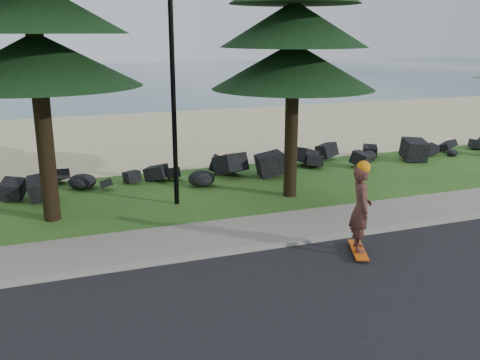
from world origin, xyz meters
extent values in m
plane|color=#255119|center=(0.00, 0.00, 0.00)|extent=(160.00, 160.00, 0.00)
cube|color=black|center=(0.00, -4.50, 0.01)|extent=(160.00, 7.00, 0.02)
cube|color=gray|center=(0.00, -0.90, 0.05)|extent=(160.00, 0.20, 0.10)
cube|color=gray|center=(0.00, 0.20, 0.04)|extent=(160.00, 2.00, 0.08)
cube|color=#CAC287|center=(0.00, 14.50, 0.01)|extent=(160.00, 15.00, 0.01)
cube|color=#3C6572|center=(0.00, 51.00, 0.00)|extent=(160.00, 58.00, 0.01)
cylinder|color=black|center=(0.00, 3.20, 4.00)|extent=(0.14, 0.14, 8.00)
cube|color=#E3540D|center=(3.00, -1.92, 0.11)|extent=(0.71, 1.19, 0.04)
imported|color=#4F2A24|center=(3.00, -1.92, 1.11)|extent=(0.70, 0.84, 1.96)
sphere|color=orange|center=(3.00, -1.92, 2.05)|extent=(0.31, 0.31, 0.31)
camera|label=1|loc=(-3.44, -11.61, 4.90)|focal=40.00mm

